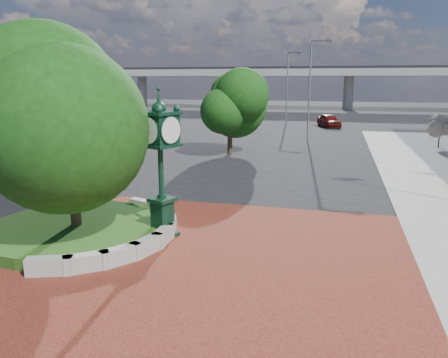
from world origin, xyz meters
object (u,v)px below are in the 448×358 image
parked_car (329,121)px  street_lamp_near (312,83)px  street_lamp_far (289,82)px  post_clock (161,159)px

parked_car → street_lamp_near: 12.54m
street_lamp_near → street_lamp_far: bearing=104.0°
post_clock → parked_car: (4.59, 38.00, -1.99)m
parked_car → street_lamp_far: 7.16m
post_clock → street_lamp_far: 40.92m
street_lamp_near → post_clock: bearing=-96.9°
parked_car → street_lamp_far: street_lamp_far is taller
street_lamp_far → parked_car: bearing=-29.6°
post_clock → street_lamp_near: street_lamp_near is taller
parked_car → post_clock: bearing=-117.8°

